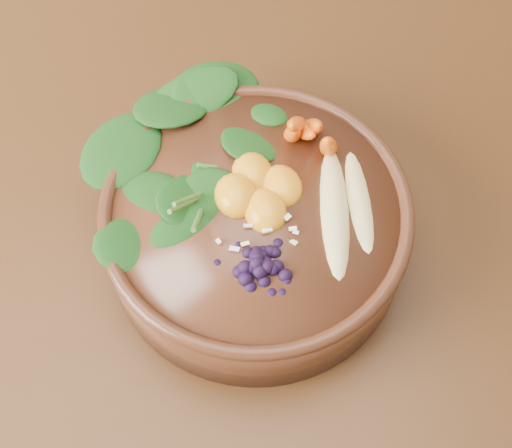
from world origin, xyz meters
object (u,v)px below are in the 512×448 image
(banana_halves, at_px, (349,198))
(blueberry_pile, at_px, (258,256))
(dining_table, at_px, (118,189))
(mandarin_cluster, at_px, (259,182))
(carrot_cluster, at_px, (314,114))
(kale_heap, at_px, (210,140))
(stoneware_bowl, at_px, (256,229))

(banana_halves, distance_m, blueberry_pile, 0.11)
(dining_table, distance_m, mandarin_cluster, 0.29)
(banana_halves, bearing_deg, mandarin_cluster, 170.25)
(carrot_cluster, bearing_deg, banana_halves, -66.94)
(kale_heap, xyz_separation_m, banana_halves, (0.12, -0.09, -0.01))
(carrot_cluster, distance_m, mandarin_cluster, 0.09)
(carrot_cluster, xyz_separation_m, banana_halves, (0.01, -0.09, -0.03))
(dining_table, xyz_separation_m, mandarin_cluster, (0.16, -0.15, 0.20))
(mandarin_cluster, distance_m, blueberry_pile, 0.09)
(dining_table, height_order, banana_halves, banana_halves)
(dining_table, relative_size, banana_halves, 9.13)
(banana_halves, distance_m, mandarin_cluster, 0.09)
(banana_halves, height_order, mandarin_cluster, mandarin_cluster)
(stoneware_bowl, bearing_deg, banana_halves, -11.42)
(stoneware_bowl, height_order, blueberry_pile, blueberry_pile)
(dining_table, bearing_deg, stoneware_bowl, -49.37)
(kale_heap, xyz_separation_m, mandarin_cluster, (0.04, -0.06, -0.01))
(kale_heap, height_order, carrot_cluster, carrot_cluster)
(dining_table, relative_size, blueberry_pile, 10.80)
(kale_heap, bearing_deg, stoneware_bowl, -67.29)
(kale_heap, bearing_deg, carrot_cluster, -3.65)
(stoneware_bowl, bearing_deg, dining_table, 130.63)
(mandarin_cluster, xyz_separation_m, blueberry_pile, (-0.02, -0.08, 0.00))
(kale_heap, distance_m, mandarin_cluster, 0.07)
(kale_heap, relative_size, carrot_cluster, 2.38)
(blueberry_pile, bearing_deg, mandarin_cluster, 76.58)
(kale_heap, distance_m, blueberry_pile, 0.14)
(stoneware_bowl, xyz_separation_m, kale_heap, (-0.03, 0.08, 0.07))
(kale_heap, distance_m, carrot_cluster, 0.11)
(dining_table, bearing_deg, blueberry_pile, -60.35)
(stoneware_bowl, distance_m, banana_halves, 0.11)
(dining_table, xyz_separation_m, carrot_cluster, (0.23, -0.10, 0.22))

